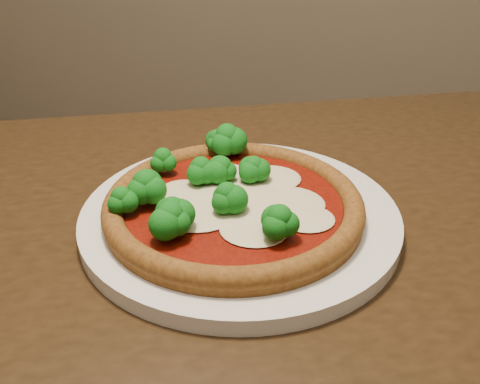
# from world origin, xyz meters

# --- Properties ---
(dining_table) EXTENTS (1.40, 1.11, 0.75)m
(dining_table) POSITION_xyz_m (-0.14, 0.19, 0.65)
(dining_table) COLOR black
(dining_table) RESTS_ON floor
(plate) EXTENTS (0.35, 0.35, 0.02)m
(plate) POSITION_xyz_m (-0.07, 0.22, 0.76)
(plate) COLOR silver
(plate) RESTS_ON dining_table
(pizza) EXTENTS (0.28, 0.28, 0.06)m
(pizza) POSITION_xyz_m (-0.08, 0.21, 0.78)
(pizza) COLOR brown
(pizza) RESTS_ON plate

